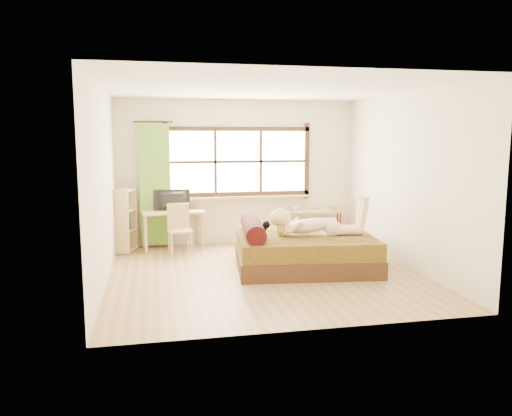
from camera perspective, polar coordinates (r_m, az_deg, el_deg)
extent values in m
plane|color=#9E754C|center=(7.50, 0.88, -7.45)|extent=(4.50, 4.50, 0.00)
plane|color=white|center=(7.26, 0.93, 13.55)|extent=(4.50, 4.50, 0.00)
plane|color=silver|center=(9.46, -2.06, 4.11)|extent=(4.50, 0.00, 4.50)
plane|color=silver|center=(5.10, 6.38, 0.55)|extent=(4.50, 0.00, 4.50)
plane|color=silver|center=(7.12, -17.09, 2.41)|extent=(0.00, 4.50, 4.50)
plane|color=silver|center=(8.05, 16.77, 3.05)|extent=(0.00, 4.50, 4.50)
cube|color=#FFEDBF|center=(9.44, -2.06, 5.32)|extent=(2.60, 0.01, 1.30)
cube|color=tan|center=(9.42, -1.96, 1.23)|extent=(2.80, 0.16, 0.04)
cube|color=#589528|center=(9.22, -11.47, 2.60)|extent=(0.55, 0.10, 2.20)
cube|color=black|center=(7.82, 5.57, -5.86)|extent=(2.25, 1.89, 0.26)
cube|color=#3A250D|center=(7.76, 5.60, -4.00)|extent=(2.21, 1.85, 0.26)
cylinder|color=black|center=(7.60, -0.39, -2.26)|extent=(0.45, 1.44, 0.29)
cube|color=tan|center=(9.11, -9.49, -0.45)|extent=(1.15, 0.62, 0.04)
cube|color=tan|center=(8.91, -12.47, -2.95)|extent=(0.05, 0.05, 0.66)
cube|color=tan|center=(9.05, -6.08, -2.62)|extent=(0.05, 0.05, 0.66)
cube|color=tan|center=(9.31, -12.70, -2.48)|extent=(0.05, 0.05, 0.66)
cube|color=tan|center=(9.44, -6.58, -2.18)|extent=(0.05, 0.05, 0.66)
imported|color=black|center=(9.13, -9.53, 0.87)|extent=(0.66, 0.15, 0.38)
cube|color=tan|center=(8.71, -8.68, -2.60)|extent=(0.43, 0.43, 0.04)
cube|color=tan|center=(8.84, -8.89, -0.88)|extent=(0.39, 0.08, 0.44)
cube|color=tan|center=(8.57, -9.56, -4.25)|extent=(0.04, 0.04, 0.39)
cube|color=tan|center=(8.62, -7.38, -4.12)|extent=(0.04, 0.04, 0.39)
cube|color=tan|center=(8.89, -9.87, -3.80)|extent=(0.04, 0.04, 0.39)
cube|color=tan|center=(8.94, -7.77, -3.69)|extent=(0.04, 0.04, 0.39)
cube|color=tan|center=(9.70, 6.26, -0.37)|extent=(1.25, 0.47, 0.04)
cube|color=tan|center=(9.75, 6.23, -2.13)|extent=(1.25, 0.47, 0.03)
cylinder|color=#691509|center=(9.54, 3.06, -2.19)|extent=(0.04, 0.04, 0.61)
cylinder|color=#691509|center=(9.74, 9.59, -2.09)|extent=(0.04, 0.04, 0.61)
cylinder|color=#691509|center=(9.78, 2.89, -1.94)|extent=(0.04, 0.04, 0.61)
cylinder|color=#691509|center=(9.97, 9.28, -1.84)|extent=(0.04, 0.04, 0.61)
cube|color=#BB862E|center=(9.78, 8.90, 0.01)|extent=(0.11, 0.11, 0.08)
imported|color=gray|center=(9.60, 4.56, -0.03)|extent=(0.13, 0.13, 0.09)
imported|color=gray|center=(9.75, 7.38, -0.16)|extent=(0.20, 0.25, 0.02)
cube|color=tan|center=(9.13, -14.61, -4.58)|extent=(0.39, 0.52, 0.03)
cube|color=tan|center=(9.06, -14.68, -2.42)|extent=(0.39, 0.52, 0.03)
cube|color=tan|center=(9.00, -14.77, -0.23)|extent=(0.39, 0.52, 0.03)
cube|color=tan|center=(8.96, -14.85, 1.99)|extent=(0.39, 0.52, 0.03)
cube|color=tan|center=(8.81, -15.18, -1.57)|extent=(0.27, 0.10, 1.12)
cube|color=tan|center=(9.25, -14.29, -1.09)|extent=(0.27, 0.10, 1.12)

